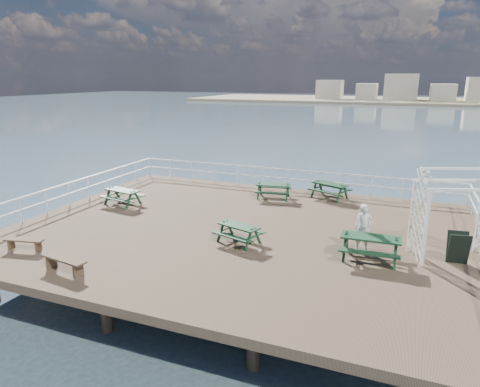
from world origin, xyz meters
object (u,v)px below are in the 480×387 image
object	(u,v)px
picnic_table_e	(371,243)
person	(364,228)
picnic_table_a	(122,194)
flat_bench_near	(64,261)
flat_bench_far	(24,242)
picnic_table_d	(239,230)
trellis_arbor	(454,219)
picnic_table_c	(274,188)
picnic_table_b	(330,187)

from	to	relation	value
picnic_table_e	person	world-z (taller)	person
picnic_table_a	flat_bench_near	world-z (taller)	picnic_table_a
picnic_table_e	person	xyz separation A→B (m)	(-0.32, 0.71, 0.25)
flat_bench_near	person	world-z (taller)	person
flat_bench_near	flat_bench_far	bearing A→B (deg)	170.11
picnic_table_d	flat_bench_near	world-z (taller)	picnic_table_d
picnic_table_e	flat_bench_far	bearing A→B (deg)	-163.78
picnic_table_a	picnic_table_e	size ratio (longest dim) A/B	0.99
picnic_table_a	trellis_arbor	size ratio (longest dim) A/B	0.62
flat_bench_far	person	world-z (taller)	person
picnic_table_c	person	bearing A→B (deg)	-55.70
flat_bench_near	trellis_arbor	size ratio (longest dim) A/B	0.55
flat_bench_far	picnic_table_c	bearing A→B (deg)	45.52
picnic_table_e	person	distance (m)	0.81
picnic_table_a	flat_bench_far	xyz separation A→B (m)	(0.20, -5.92, -0.23)
picnic_table_c	picnic_table_d	distance (m)	6.21
picnic_table_a	picnic_table_d	xyz separation A→B (m)	(6.98, -2.46, -0.04)
picnic_table_b	picnic_table_d	xyz separation A→B (m)	(-2.03, -7.28, -0.06)
picnic_table_c	picnic_table_e	xyz separation A→B (m)	(5.24, -5.98, 0.06)
flat_bench_near	flat_bench_far	distance (m)	2.76
picnic_table_a	picnic_table_b	xyz separation A→B (m)	(9.00, 4.82, 0.02)
flat_bench_near	trellis_arbor	world-z (taller)	trellis_arbor
picnic_table_c	person	distance (m)	7.22
trellis_arbor	person	world-z (taller)	trellis_arbor
flat_bench_near	trellis_arbor	bearing A→B (deg)	34.88
picnic_table_c	trellis_arbor	world-z (taller)	trellis_arbor
picnic_table_b	person	xyz separation A→B (m)	(2.30, -6.38, 0.29)
flat_bench_near	trellis_arbor	xyz separation A→B (m)	(11.30, 5.64, 1.03)
flat_bench_far	picnic_table_b	bearing A→B (deg)	38.86
picnic_table_d	person	size ratio (longest dim) A/B	1.12
picnic_table_e	flat_bench_far	world-z (taller)	picnic_table_e
picnic_table_c	picnic_table_d	xyz separation A→B (m)	(0.59, -6.18, -0.04)
picnic_table_b	flat_bench_far	size ratio (longest dim) A/B	1.50
picnic_table_e	flat_bench_near	world-z (taller)	picnic_table_e
picnic_table_b	picnic_table_c	xyz separation A→B (m)	(-2.62, -1.10, -0.02)
flat_bench_far	flat_bench_near	bearing A→B (deg)	-30.03
picnic_table_d	trellis_arbor	distance (m)	7.31
trellis_arbor	person	xyz separation A→B (m)	(-2.81, -0.42, -0.55)
picnic_table_c	trellis_arbor	xyz separation A→B (m)	(7.73, -4.86, 0.86)
picnic_table_a	trellis_arbor	world-z (taller)	trellis_arbor
picnic_table_b	flat_bench_far	xyz separation A→B (m)	(-8.81, -10.74, -0.25)
picnic_table_a	person	xyz separation A→B (m)	(11.30, -1.56, 0.31)
flat_bench_far	trellis_arbor	distance (m)	14.75
picnic_table_a	trellis_arbor	xyz separation A→B (m)	(14.11, -1.15, 0.85)
picnic_table_b	person	world-z (taller)	person
picnic_table_b	trellis_arbor	world-z (taller)	trellis_arbor
flat_bench_far	trellis_arbor	size ratio (longest dim) A/B	0.47
picnic_table_b	person	bearing A→B (deg)	-47.36
picnic_table_a	flat_bench_near	bearing A→B (deg)	-56.87
trellis_arbor	picnic_table_a	bearing A→B (deg)	155.22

